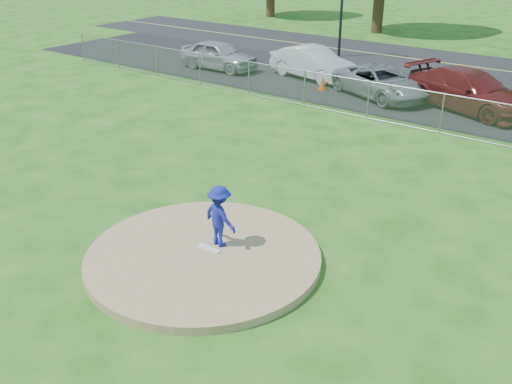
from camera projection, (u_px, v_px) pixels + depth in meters
ground at (391, 142)px, 20.37m from camera, size 120.00×120.00×0.00m
pitchers_mound at (203, 257)px, 13.11m from camera, size 5.40×5.40×0.20m
pitching_rubber at (209, 249)px, 13.20m from camera, size 0.60×0.15×0.04m
chain_link_fence at (416, 109)px, 21.50m from camera, size 40.00×0.06×1.50m
parking_lot at (455, 102)px, 25.06m from camera, size 50.00×8.00×0.01m
street at (504, 71)px, 30.48m from camera, size 60.00×7.00×0.01m
pitcher at (220, 216)px, 13.11m from camera, size 1.04×0.71×1.49m
traffic_cone at (323, 83)px, 26.78m from camera, size 0.34×0.34×0.66m
parked_car_silver at (219, 55)px, 30.52m from camera, size 4.46×1.87×1.51m
parked_car_white at (313, 63)px, 28.64m from camera, size 4.96×2.56×1.56m
parked_car_gray at (381, 82)px, 25.48m from camera, size 5.36×3.99×1.35m
parked_car_darkred at (470, 91)px, 23.62m from camera, size 6.12×4.08×1.65m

